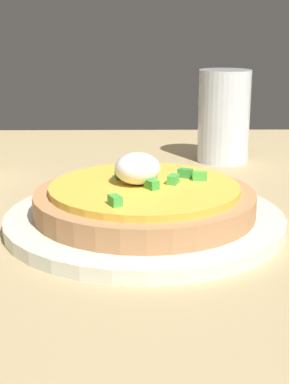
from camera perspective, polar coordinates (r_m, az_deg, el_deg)
dining_table at (r=63.70cm, az=5.90°, el=-1.18°), size 91.20×72.85×3.14cm
plate at (r=51.89cm, az=0.00°, el=-2.74°), size 25.00×25.00×1.18cm
pizza at (r=51.28cm, az=-0.02°, el=-0.63°), size 19.70×19.70×5.47cm
cup_near at (r=75.90cm, az=7.84°, el=6.95°), size 6.69×6.69×11.84cm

